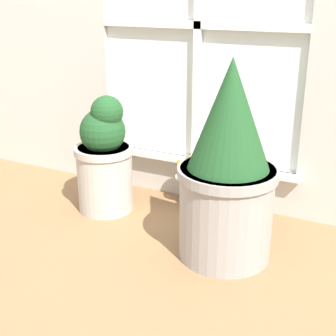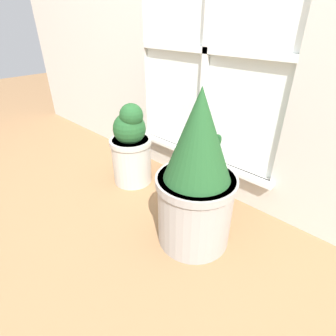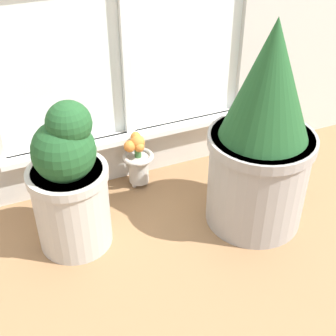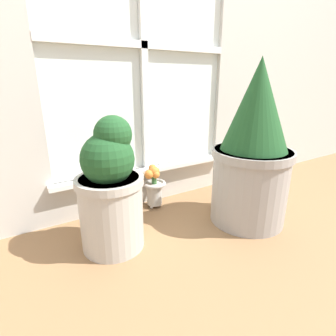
# 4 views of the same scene
# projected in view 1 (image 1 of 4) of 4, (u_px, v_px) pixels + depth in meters

# --- Properties ---
(ground_plane) EXTENTS (10.00, 10.00, 0.00)m
(ground_plane) POSITION_uv_depth(u_px,v_px,m) (134.00, 253.00, 1.94)
(ground_plane) COLOR olive
(potted_plant_left) EXTENTS (0.28, 0.28, 0.57)m
(potted_plant_left) POSITION_uv_depth(u_px,v_px,m) (104.00, 159.00, 2.24)
(potted_plant_left) COLOR #B7B2A8
(potted_plant_left) RESTS_ON ground_plane
(potted_plant_right) EXTENTS (0.39, 0.39, 0.80)m
(potted_plant_right) POSITION_uv_depth(u_px,v_px,m) (228.00, 171.00, 1.80)
(potted_plant_right) COLOR #9E9993
(potted_plant_right) RESTS_ON ground_plane
(flower_vase) EXTENTS (0.13, 0.13, 0.25)m
(flower_vase) POSITION_uv_depth(u_px,v_px,m) (187.00, 179.00, 2.35)
(flower_vase) COLOR #BCB7AD
(flower_vase) RESTS_ON ground_plane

